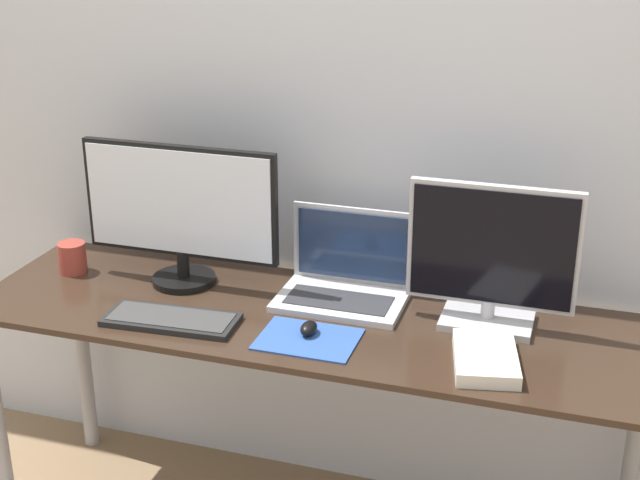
% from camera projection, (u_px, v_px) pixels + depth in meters
% --- Properties ---
extents(wall_back, '(7.00, 0.05, 2.50)m').
position_uv_depth(wall_back, '(347.00, 100.00, 2.52)').
color(wall_back, silver).
rests_on(wall_back, ground_plane).
extents(desk, '(1.87, 0.57, 0.74)m').
position_uv_depth(desk, '(310.00, 350.00, 2.43)').
color(desk, '#332319').
rests_on(desk, ground_plane).
extents(monitor_left, '(0.58, 0.18, 0.41)m').
position_uv_depth(monitor_left, '(180.00, 211.00, 2.52)').
color(monitor_left, black).
rests_on(monitor_left, desk).
extents(monitor_right, '(0.44, 0.17, 0.38)m').
position_uv_depth(monitor_right, '(492.00, 259.00, 2.28)').
color(monitor_right, '#B2B2B7').
rests_on(monitor_right, desk).
extents(laptop, '(0.35, 0.24, 0.24)m').
position_uv_depth(laptop, '(345.00, 277.00, 2.48)').
color(laptop, silver).
rests_on(laptop, desk).
extents(keyboard, '(0.36, 0.16, 0.02)m').
position_uv_depth(keyboard, '(171.00, 319.00, 2.35)').
color(keyboard, black).
rests_on(keyboard, desk).
extents(mousepad, '(0.25, 0.19, 0.00)m').
position_uv_depth(mousepad, '(308.00, 339.00, 2.26)').
color(mousepad, '#2D519E').
rests_on(mousepad, desk).
extents(mouse, '(0.04, 0.07, 0.03)m').
position_uv_depth(mouse, '(309.00, 328.00, 2.28)').
color(mouse, black).
rests_on(mouse, mousepad).
extents(book, '(0.19, 0.26, 0.04)m').
position_uv_depth(book, '(485.00, 358.00, 2.14)').
color(book, silver).
rests_on(book, desk).
extents(mug, '(0.08, 0.08, 0.09)m').
position_uv_depth(mug, '(72.00, 258.00, 2.65)').
color(mug, '#99382D').
rests_on(mug, desk).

